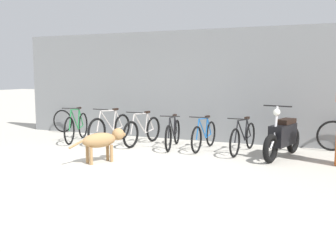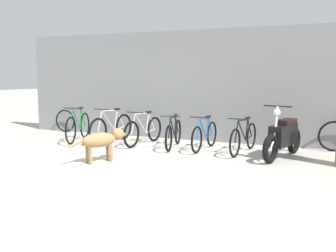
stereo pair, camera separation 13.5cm
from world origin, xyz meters
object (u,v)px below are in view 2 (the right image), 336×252
Objects in this scene: bicycle_0 at (78,127)px; bicycle_4 at (205,136)px; motorcycle at (283,137)px; stray_dog at (103,140)px; bicycle_1 at (112,128)px; bicycle_5 at (244,138)px; spare_tire_right at (334,136)px; spare_tire_left at (65,121)px; bicycle_3 at (174,134)px; bicycle_2 at (144,131)px.

bicycle_4 is (3.38, 0.16, -0.04)m from bicycle_0.
bicycle_0 is at bearing -76.11° from motorcycle.
stray_dog is at bearing -46.45° from motorcycle.
bicycle_0 reaches higher than bicycle_1.
stray_dog is at bearing -43.81° from bicycle_5.
bicycle_1 reaches higher than spare_tire_right.
spare_tire_right is (7.40, -0.00, 0.01)m from spare_tire_left.
motorcycle reaches higher than bicycle_4.
bicycle_5 is (0.90, -0.01, 0.01)m from bicycle_4.
bicycle_4 reaches higher than spare_tire_right.
bicycle_4 is at bearing 95.33° from bicycle_1.
bicycle_0 reaches higher than bicycle_3.
bicycle_3 reaches higher than spare_tire_right.
bicycle_2 is 1.52× the size of stray_dog.
bicycle_4 is 1.41× the size of stray_dog.
bicycle_0 is at bearing -78.00° from bicycle_2.
bicycle_4 is 2.32× the size of spare_tire_left.
bicycle_1 reaches higher than bicycle_3.
bicycle_3 is at bearing 93.17° from bicycle_1.
bicycle_2 reaches higher than stray_dog.
bicycle_0 is at bearing -98.54° from bicycle_3.
bicycle_3 is 0.91× the size of motorcycle.
bicycle_5 is 5.68m from spare_tire_left.
bicycle_5 reaches higher than bicycle_4.
bicycle_0 reaches higher than stray_dog.
motorcycle reaches higher than spare_tire_left.
bicycle_3 reaches higher than stray_dog.
motorcycle is 2.64× the size of spare_tire_left.
spare_tire_right is at bearing -0.02° from spare_tire_left.
bicycle_0 reaches higher than bicycle_4.
bicycle_1 reaches higher than spare_tire_left.
bicycle_2 is 0.85m from bicycle_3.
bicycle_0 is 0.91m from bicycle_1.
bicycle_1 is 2.27m from stray_dog.
bicycle_3 is (1.74, -0.08, -0.03)m from bicycle_1.
spare_tire_left is (-1.32, 1.14, -0.03)m from bicycle_0.
bicycle_1 is at bearing -78.69° from motorcycle.
bicycle_5 reaches higher than spare_tire_right.
motorcycle reaches higher than bicycle_2.
spare_tire_right is (1.80, 0.98, 0.01)m from bicycle_5.
bicycle_4 is 0.91× the size of bicycle_5.
motorcycle is 2.56× the size of spare_tire_right.
bicycle_2 is at bearing -16.61° from spare_tire_left.
spare_tire_left is (-5.60, 0.98, 0.00)m from bicycle_5.
spare_tire_right is at bearing 156.52° from motorcycle.
bicycle_0 is at bearing -72.89° from bicycle_1.
spare_tire_right is (2.70, 0.97, 0.02)m from bicycle_4.
bicycle_1 is 5.28m from spare_tire_right.
motorcycle is at bearing -128.12° from spare_tire_right.
bicycle_2 is at bearing 80.25° from bicycle_0.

